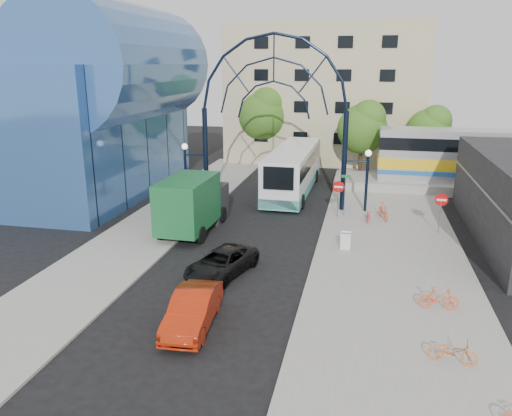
% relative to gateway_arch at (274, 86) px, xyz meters
% --- Properties ---
extents(ground, '(120.00, 120.00, 0.00)m').
position_rel_gateway_arch_xyz_m(ground, '(0.00, -14.00, -8.56)').
color(ground, black).
rests_on(ground, ground).
extents(sidewalk_east, '(8.00, 56.00, 0.12)m').
position_rel_gateway_arch_xyz_m(sidewalk_east, '(8.00, -10.00, -8.50)').
color(sidewalk_east, gray).
rests_on(sidewalk_east, ground).
extents(plaza_west, '(5.00, 50.00, 0.12)m').
position_rel_gateway_arch_xyz_m(plaza_west, '(-6.50, -8.00, -8.50)').
color(plaza_west, gray).
rests_on(plaza_west, ground).
extents(gateway_arch, '(13.64, 0.44, 12.10)m').
position_rel_gateway_arch_xyz_m(gateway_arch, '(0.00, 0.00, 0.00)').
color(gateway_arch, black).
rests_on(gateway_arch, ground).
extents(stop_sign, '(0.80, 0.07, 2.50)m').
position_rel_gateway_arch_xyz_m(stop_sign, '(4.80, -2.00, -6.56)').
color(stop_sign, slate).
rests_on(stop_sign, sidewalk_east).
extents(do_not_enter_sign, '(0.76, 0.07, 2.48)m').
position_rel_gateway_arch_xyz_m(do_not_enter_sign, '(11.00, -4.00, -6.58)').
color(do_not_enter_sign, slate).
rests_on(do_not_enter_sign, sidewalk_east).
extents(street_name_sign, '(0.70, 0.70, 2.80)m').
position_rel_gateway_arch_xyz_m(street_name_sign, '(5.20, -1.40, -6.43)').
color(street_name_sign, slate).
rests_on(street_name_sign, sidewalk_east).
extents(sandwich_board, '(0.55, 0.61, 0.99)m').
position_rel_gateway_arch_xyz_m(sandwich_board, '(5.60, -8.02, -7.81)').
color(sandwich_board, white).
rests_on(sandwich_board, sidewalk_east).
extents(transit_hall, '(16.50, 18.00, 14.50)m').
position_rel_gateway_arch_xyz_m(transit_hall, '(-15.30, 1.00, -1.86)').
color(transit_hall, '#325C9B').
rests_on(transit_hall, ground).
extents(apartment_block, '(20.00, 12.10, 14.00)m').
position_rel_gateway_arch_xyz_m(apartment_block, '(2.00, 20.97, -1.55)').
color(apartment_block, '#C8B48B').
rests_on(apartment_block, ground).
extents(tree_north_a, '(4.48, 4.48, 7.00)m').
position_rel_gateway_arch_xyz_m(tree_north_a, '(6.12, 11.93, -3.95)').
color(tree_north_a, '#382314').
rests_on(tree_north_a, ground).
extents(tree_north_b, '(5.12, 5.12, 8.00)m').
position_rel_gateway_arch_xyz_m(tree_north_b, '(-3.88, 15.93, -3.29)').
color(tree_north_b, '#382314').
rests_on(tree_north_b, ground).
extents(tree_north_c, '(4.16, 4.16, 6.50)m').
position_rel_gateway_arch_xyz_m(tree_north_c, '(12.12, 13.93, -4.28)').
color(tree_north_c, '#382314').
rests_on(tree_north_c, ground).
extents(city_bus, '(3.22, 13.08, 3.58)m').
position_rel_gateway_arch_xyz_m(city_bus, '(0.82, 4.68, -6.69)').
color(city_bus, silver).
rests_on(city_bus, ground).
extents(green_truck, '(2.83, 7.03, 3.52)m').
position_rel_gateway_arch_xyz_m(green_truck, '(-3.81, -6.29, -6.80)').
color(green_truck, black).
rests_on(green_truck, ground).
extents(black_suv, '(3.26, 4.93, 1.26)m').
position_rel_gateway_arch_xyz_m(black_suv, '(-0.20, -12.55, -7.93)').
color(black_suv, black).
rests_on(black_suv, ground).
extents(red_sedan, '(1.84, 4.49, 1.45)m').
position_rel_gateway_arch_xyz_m(red_sedan, '(0.10, -17.66, -7.83)').
color(red_sedan, '#A5220A').
rests_on(red_sedan, ground).
extents(bike_near_a, '(0.55, 1.52, 0.79)m').
position_rel_gateway_arch_xyz_m(bike_near_a, '(6.83, -2.51, -8.04)').
color(bike_near_a, red).
rests_on(bike_near_a, sidewalk_east).
extents(bike_near_b, '(1.03, 1.91, 1.10)m').
position_rel_gateway_arch_xyz_m(bike_near_b, '(7.78, -1.77, -7.88)').
color(bike_near_b, '#E2562D').
rests_on(bike_near_b, sidewalk_east).
extents(bike_far_a, '(1.70, 0.78, 0.86)m').
position_rel_gateway_arch_xyz_m(bike_far_a, '(9.70, -18.30, -8.01)').
color(bike_far_a, '#CE6529').
rests_on(bike_far_a, sidewalk_east).
extents(bike_far_b, '(1.66, 0.51, 0.99)m').
position_rel_gateway_arch_xyz_m(bike_far_b, '(9.75, -14.24, -7.94)').
color(bike_far_b, '#E2552D').
rests_on(bike_far_b, sidewalk_east).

